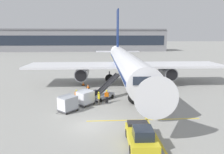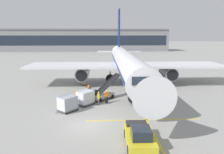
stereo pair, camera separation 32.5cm
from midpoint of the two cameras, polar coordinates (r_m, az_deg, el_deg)
name	(u,v)px [view 1 (the left image)]	position (r m, az deg, el deg)	size (l,w,h in m)	color
ground_plane	(90,126)	(21.06, -6.62, -13.18)	(600.00, 600.00, 0.00)	gray
parked_airplane	(125,63)	(37.49, 3.32, 3.94)	(34.78, 44.58, 15.25)	white
belt_loader	(103,93)	(29.07, -2.69, -4.28)	(4.59, 4.50, 3.29)	#A3A8B2
baggage_cart_lead	(85,97)	(26.82, -7.72, -5.50)	(2.53, 2.55, 1.91)	#515156
baggage_cart_second	(68,103)	(24.94, -12.46, -6.97)	(2.53, 2.55, 1.91)	#515156
pushback_tug	(141,136)	(17.38, 7.42, -15.74)	(2.20, 4.44, 1.83)	gold
ground_crew_by_loader	(99,97)	(26.55, -3.99, -5.60)	(0.33, 0.56, 1.74)	#514C42
ground_crew_by_carts	(107,96)	(27.29, -1.81, -5.11)	(0.56, 0.30, 1.74)	black
ground_crew_marshaller	(77,95)	(27.89, -10.02, -4.92)	(0.51, 0.40, 1.74)	#333847
safety_cone_engine_keepout	(83,83)	(37.28, -8.13, -1.75)	(0.65, 0.65, 0.74)	black
safety_cone_wingtip	(88,86)	(35.18, -6.83, -2.54)	(0.62, 0.62, 0.70)	black
apron_guidance_line_lead_in	(127,85)	(37.44, 3.90, -2.17)	(0.20, 110.00, 0.01)	yellow
apron_guidance_line_stop_bar	(144,120)	(22.55, 8.28, -11.51)	(12.00, 0.20, 0.01)	yellow
terminal_building	(72,40)	(122.89, -10.99, 9.88)	(105.87, 15.09, 12.33)	gray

